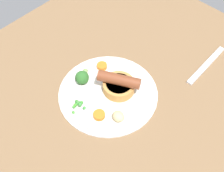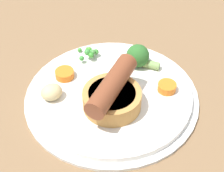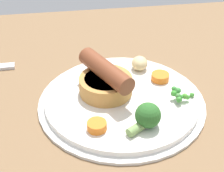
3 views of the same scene
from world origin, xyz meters
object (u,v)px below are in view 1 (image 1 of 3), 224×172
pea_pile (79,104)px  carrot_slice_3 (99,115)px  potato_chunk_0 (119,116)px  fork (206,65)px  broccoli_floret_near (82,77)px  sausage_pudding (119,84)px  carrot_slice_4 (102,66)px  dinner_plate (108,93)px

pea_pile → carrot_slice_3: 5.99cm
pea_pile → potato_chunk_0: (-4.33, 9.72, 0.04)cm
fork → broccoli_floret_near: bearing=-37.3°
sausage_pudding → pea_pile: bearing=44.3°
carrot_slice_3 → carrot_slice_4: same height
dinner_plate → carrot_slice_4: 8.51cm
broccoli_floret_near → potato_chunk_0: size_ratio=1.65×
dinner_plate → potato_chunk_0: (4.37, 7.77, 1.98)cm
potato_chunk_0 → carrot_slice_4: (-9.11, -14.69, -0.54)cm
pea_pile → carrot_slice_3: size_ratio=1.33×
potato_chunk_0 → carrot_slice_3: bearing=-54.5°
potato_chunk_0 → carrot_slice_4: size_ratio=1.15×
pea_pile → carrot_slice_4: bearing=-159.7°
sausage_pudding → fork: bearing=-143.4°
carrot_slice_4 → fork: bearing=137.0°
dinner_plate → carrot_slice_3: carrot_slice_3 is taller
carrot_slice_3 → fork: (-33.86, 9.73, -1.69)cm
broccoli_floret_near → fork: (-29.02, 20.82, -2.87)cm
fork → carrot_slice_3: bearing=-17.7°
pea_pile → potato_chunk_0: 10.64cm
carrot_slice_3 → fork: 35.27cm
sausage_pudding → potato_chunk_0: 9.10cm
potato_chunk_0 → carrot_slice_4: potato_chunk_0 is taller
dinner_plate → fork: bearing=153.1°
sausage_pudding → fork: 27.30cm
pea_pile → carrot_slice_4: size_ratio=1.40×
pea_pile → carrot_slice_3: pea_pile is taller
carrot_slice_3 → potato_chunk_0: bearing=125.5°
potato_chunk_0 → sausage_pudding: bearing=-137.8°
broccoli_floret_near → potato_chunk_0: (2.02, 15.04, -0.62)cm
broccoli_floret_near → carrot_slice_3: (4.83, 11.10, -1.17)cm
sausage_pudding → pea_pile: 11.67cm
dinner_plate → pea_pile: bearing=-12.6°
dinner_plate → potato_chunk_0: size_ratio=8.21×
carrot_slice_3 → fork: carrot_slice_3 is taller
sausage_pudding → carrot_slice_3: sausage_pudding is taller
dinner_plate → broccoli_floret_near: bearing=-72.1°
potato_chunk_0 → carrot_slice_3: size_ratio=1.09×
potato_chunk_0 → carrot_slice_4: 17.30cm
sausage_pudding → pea_pile: size_ratio=2.83×
broccoli_floret_near → potato_chunk_0: broccoli_floret_near is taller
sausage_pudding → carrot_slice_4: sausage_pudding is taller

